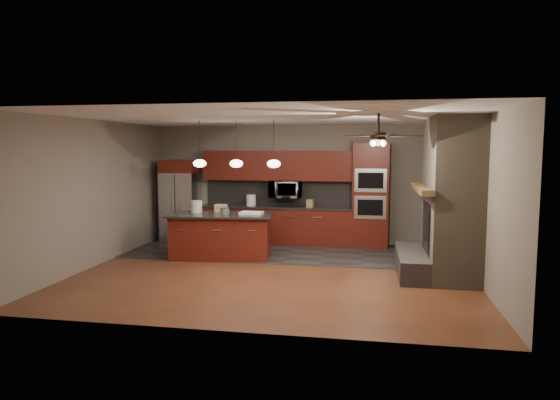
% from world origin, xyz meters
% --- Properties ---
extents(ground, '(7.00, 7.00, 0.00)m').
position_xyz_m(ground, '(0.00, 0.00, 0.00)').
color(ground, brown).
rests_on(ground, ground).
extents(ceiling, '(7.00, 6.00, 0.02)m').
position_xyz_m(ceiling, '(0.00, 0.00, 2.80)').
color(ceiling, white).
rests_on(ceiling, back_wall).
extents(back_wall, '(7.00, 0.02, 2.80)m').
position_xyz_m(back_wall, '(0.00, 3.00, 1.40)').
color(back_wall, '#76685E').
rests_on(back_wall, ground).
extents(right_wall, '(0.02, 6.00, 2.80)m').
position_xyz_m(right_wall, '(3.50, 0.00, 1.40)').
color(right_wall, '#76685E').
rests_on(right_wall, ground).
extents(left_wall, '(0.02, 6.00, 2.80)m').
position_xyz_m(left_wall, '(-3.50, 0.00, 1.40)').
color(left_wall, '#76685E').
rests_on(left_wall, ground).
extents(slate_tile_patch, '(7.00, 2.40, 0.01)m').
position_xyz_m(slate_tile_patch, '(0.00, 1.80, 0.01)').
color(slate_tile_patch, '#302E2B').
rests_on(slate_tile_patch, ground).
extents(fireplace_column, '(1.30, 2.10, 2.80)m').
position_xyz_m(fireplace_column, '(3.04, 0.40, 1.30)').
color(fireplace_column, '#716551').
rests_on(fireplace_column, ground).
extents(back_cabinetry, '(3.59, 0.64, 2.20)m').
position_xyz_m(back_cabinetry, '(-0.48, 2.74, 0.89)').
color(back_cabinetry, '#5B1710').
rests_on(back_cabinetry, ground).
extents(oven_tower, '(0.80, 0.63, 2.38)m').
position_xyz_m(oven_tower, '(1.70, 2.69, 1.19)').
color(oven_tower, '#5B1710').
rests_on(oven_tower, ground).
extents(microwave, '(0.73, 0.41, 0.50)m').
position_xyz_m(microwave, '(-0.27, 2.75, 1.30)').
color(microwave, silver).
rests_on(microwave, back_cabinetry).
extents(refrigerator, '(0.84, 0.75, 1.98)m').
position_xyz_m(refrigerator, '(-2.83, 2.62, 0.99)').
color(refrigerator, silver).
rests_on(refrigerator, ground).
extents(kitchen_island, '(2.23, 1.19, 0.92)m').
position_xyz_m(kitchen_island, '(-1.32, 0.98, 0.47)').
color(kitchen_island, '#5B1710').
rests_on(kitchen_island, ground).
extents(white_bucket, '(0.28, 0.28, 0.25)m').
position_xyz_m(white_bucket, '(-1.87, 1.07, 1.05)').
color(white_bucket, silver).
rests_on(white_bucket, kitchen_island).
extents(paint_can, '(0.23, 0.23, 0.13)m').
position_xyz_m(paint_can, '(-1.21, 0.89, 0.99)').
color(paint_can, '#B2B2B7').
rests_on(paint_can, kitchen_island).
extents(paint_tray, '(0.47, 0.34, 0.05)m').
position_xyz_m(paint_tray, '(-0.69, 1.08, 0.94)').
color(paint_tray, white).
rests_on(paint_tray, kitchen_island).
extents(cardboard_box, '(0.25, 0.18, 0.16)m').
position_xyz_m(cardboard_box, '(-1.42, 1.32, 1.00)').
color(cardboard_box, tan).
rests_on(cardboard_box, kitchen_island).
extents(counter_bucket, '(0.27, 0.27, 0.26)m').
position_xyz_m(counter_bucket, '(-1.09, 2.70, 1.03)').
color(counter_bucket, white).
rests_on(counter_bucket, back_cabinetry).
extents(counter_box, '(0.18, 0.16, 0.17)m').
position_xyz_m(counter_box, '(0.33, 2.65, 0.99)').
color(counter_box, '#9C7D50').
rests_on(counter_box, back_cabinetry).
extents(pendant_left, '(0.26, 0.26, 0.92)m').
position_xyz_m(pendant_left, '(-1.65, 0.70, 1.96)').
color(pendant_left, black).
rests_on(pendant_left, ceiling).
extents(pendant_center, '(0.26, 0.26, 0.92)m').
position_xyz_m(pendant_center, '(-0.90, 0.70, 1.96)').
color(pendant_center, black).
rests_on(pendant_center, ceiling).
extents(pendant_right, '(0.26, 0.26, 0.92)m').
position_xyz_m(pendant_right, '(-0.15, 0.70, 1.96)').
color(pendant_right, black).
rests_on(pendant_right, ceiling).
extents(ceiling_fan, '(1.27, 1.33, 0.41)m').
position_xyz_m(ceiling_fan, '(1.80, -0.80, 2.46)').
color(ceiling_fan, black).
rests_on(ceiling_fan, ceiling).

